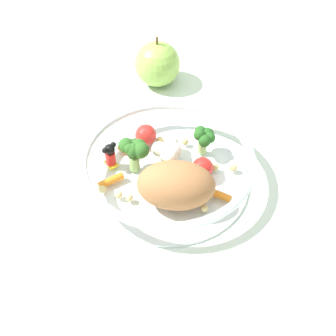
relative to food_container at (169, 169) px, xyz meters
name	(u,v)px	position (x,y,z in m)	size (l,w,h in m)	color
ground_plane	(159,173)	(-0.02, -0.01, -0.03)	(2.40, 2.40, 0.00)	silver
food_container	(169,169)	(0.00, 0.00, 0.00)	(0.22, 0.22, 0.07)	white
loose_apple	(157,64)	(-0.22, -0.02, 0.01)	(0.07, 0.07, 0.08)	#8CB74C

